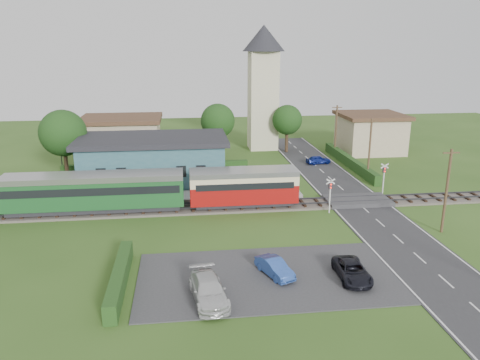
{
  "coord_description": "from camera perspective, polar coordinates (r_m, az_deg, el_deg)",
  "views": [
    {
      "loc": [
        -6.66,
        -39.54,
        14.83
      ],
      "look_at": [
        -1.31,
        4.0,
        2.15
      ],
      "focal_mm": 35.0,
      "sensor_mm": 36.0,
      "label": 1
    }
  ],
  "objects": [
    {
      "name": "pedestrian_near",
      "position": [
        46.98,
        -3.04,
        -0.69
      ],
      "size": [
        0.63,
        0.45,
        1.63
      ],
      "primitive_type": "imported",
      "rotation": [
        0.0,
        0.0,
        3.25
      ],
      "color": "gray",
      "rests_on": "platform"
    },
    {
      "name": "house_west",
      "position": [
        66.18,
        -14.18,
        5.15
      ],
      "size": [
        10.8,
        8.8,
        5.5
      ],
      "color": "tan",
      "rests_on": "ground"
    },
    {
      "name": "car_park_blue",
      "position": [
        31.64,
        4.24,
        -10.57
      ],
      "size": [
        2.37,
        3.59,
        1.12
      ],
      "primitive_type": "imported",
      "rotation": [
        0.0,
        0.0,
        0.38
      ],
      "color": "#2A4B9B",
      "rests_on": "car_park"
    },
    {
      "name": "streetlamp_east",
      "position": [
        71.28,
        11.71,
        6.26
      ],
      "size": [
        0.3,
        0.3,
        5.15
      ],
      "color": "#3F3F47",
      "rests_on": "ground"
    },
    {
      "name": "utility_pole_c",
      "position": [
        54.91,
        15.53,
        3.75
      ],
      "size": [
        1.4,
        0.22,
        7.0
      ],
      "color": "#473321",
      "rests_on": "ground"
    },
    {
      "name": "car_park",
      "position": [
        31.68,
        3.26,
        -11.74
      ],
      "size": [
        17.0,
        9.0,
        0.08
      ],
      "primitive_type": "cube",
      "color": "#333335",
      "rests_on": "ground"
    },
    {
      "name": "tree_a",
      "position": [
        55.98,
        -20.77,
        5.35
      ],
      "size": [
        5.2,
        5.2,
        8.0
      ],
      "color": "#332316",
      "rests_on": "ground"
    },
    {
      "name": "tree_b",
      "position": [
        63.48,
        -2.73,
        7.2
      ],
      "size": [
        4.6,
        4.6,
        7.34
      ],
      "color": "#332316",
      "rests_on": "ground"
    },
    {
      "name": "car_on_road",
      "position": [
        61.29,
        9.53,
        2.46
      ],
      "size": [
        3.37,
        1.82,
        1.09
      ],
      "primitive_type": "imported",
      "rotation": [
        0.0,
        0.0,
        1.75
      ],
      "color": "navy",
      "rests_on": "road"
    },
    {
      "name": "station_building",
      "position": [
        52.08,
        -10.49,
        2.37
      ],
      "size": [
        16.0,
        9.0,
        5.3
      ],
      "color": "#2E5B69",
      "rests_on": "ground"
    },
    {
      "name": "pedestrian_far",
      "position": [
        47.68,
        -18.62,
        -1.15
      ],
      "size": [
        1.0,
        1.1,
        1.84
      ],
      "primitive_type": "imported",
      "rotation": [
        0.0,
        0.0,
        1.14
      ],
      "color": "gray",
      "rests_on": "platform"
    },
    {
      "name": "car_park_silver",
      "position": [
        28.74,
        -3.87,
        -13.22
      ],
      "size": [
        2.53,
        4.91,
        1.36
      ],
      "primitive_type": "imported",
      "rotation": [
        0.0,
        0.0,
        0.14
      ],
      "color": "silver",
      "rests_on": "car_park"
    },
    {
      "name": "ground",
      "position": [
        42.75,
        2.41,
        -4.19
      ],
      "size": [
        120.0,
        120.0,
        0.0
      ],
      "primitive_type": "plane",
      "color": "#2D4C19"
    },
    {
      "name": "church_tower",
      "position": [
        68.69,
        2.85,
        12.25
      ],
      "size": [
        6.0,
        6.0,
        17.6
      ],
      "color": "beige",
      "rests_on": "ground"
    },
    {
      "name": "platform",
      "position": [
        47.18,
        -10.72,
        -2.21
      ],
      "size": [
        30.0,
        3.0,
        0.45
      ],
      "primitive_type": "cube",
      "color": "gray",
      "rests_on": "ground"
    },
    {
      "name": "equipment_hut",
      "position": [
        47.97,
        -20.39,
        -0.75
      ],
      "size": [
        2.3,
        2.3,
        2.55
      ],
      "color": "beige",
      "rests_on": "platform"
    },
    {
      "name": "crossing_signal_near",
      "position": [
        43.16,
        10.94,
        -1.28
      ],
      "size": [
        0.84,
        0.28,
        3.28
      ],
      "color": "silver",
      "rests_on": "ground"
    },
    {
      "name": "streetlamp_west",
      "position": [
        62.6,
        -21.11,
        4.18
      ],
      "size": [
        0.3,
        0.3,
        5.15
      ],
      "color": "#3F3F47",
      "rests_on": "ground"
    },
    {
      "name": "road",
      "position": [
        45.39,
        14.99,
        -3.49
      ],
      "size": [
        6.0,
        70.0,
        0.05
      ],
      "primitive_type": "cube",
      "color": "#28282B",
      "rests_on": "ground"
    },
    {
      "name": "car_park_dark",
      "position": [
        31.98,
        13.51,
        -10.71
      ],
      "size": [
        2.02,
        4.1,
        1.12
      ],
      "primitive_type": "imported",
      "rotation": [
        0.0,
        0.0,
        -0.04
      ],
      "color": "black",
      "rests_on": "car_park"
    },
    {
      "name": "railway_track",
      "position": [
        44.57,
        1.99,
        -3.17
      ],
      "size": [
        76.0,
        3.2,
        0.49
      ],
      "color": "#4C443D",
      "rests_on": "ground"
    },
    {
      "name": "hedge_station",
      "position": [
        56.93,
        -10.14,
        1.44
      ],
      "size": [
        22.0,
        0.8,
        1.3
      ],
      "primitive_type": "cube",
      "color": "#193814",
      "rests_on": "ground"
    },
    {
      "name": "utility_pole_b",
      "position": [
        41.06,
        23.88,
        -1.14
      ],
      "size": [
        1.4,
        0.22,
        7.0
      ],
      "color": "#473321",
      "rests_on": "ground"
    },
    {
      "name": "utility_pole_d",
      "position": [
        65.94,
        11.61,
        6.01
      ],
      "size": [
        1.4,
        0.22,
        7.0
      ],
      "color": "#473321",
      "rests_on": "ground"
    },
    {
      "name": "house_east",
      "position": [
        69.95,
        15.6,
        5.62
      ],
      "size": [
        8.8,
        8.8,
        5.5
      ],
      "color": "tan",
      "rests_on": "ground"
    },
    {
      "name": "train",
      "position": [
        44.88,
        -21.34,
        -1.39
      ],
      "size": [
        43.2,
        2.9,
        3.4
      ],
      "color": "#232328",
      "rests_on": "ground"
    },
    {
      "name": "crossing_deck",
      "position": [
        47.08,
        14.12,
        -2.46
      ],
      "size": [
        6.2,
        3.4,
        0.45
      ],
      "primitive_type": "cube",
      "color": "#333335",
      "rests_on": "ground"
    },
    {
      "name": "crossing_signal_far",
      "position": [
        50.02,
        17.16,
        0.69
      ],
      "size": [
        0.84,
        0.28,
        3.28
      ],
      "color": "silver",
      "rests_on": "ground"
    },
    {
      "name": "hedge_carpark",
      "position": [
        31.3,
        -14.47,
        -11.48
      ],
      "size": [
        0.8,
        9.0,
        1.2
      ],
      "primitive_type": "cube",
      "color": "#193814",
      "rests_on": "ground"
    },
    {
      "name": "hedge_roadside",
      "position": [
        61.01,
        13.21,
        2.2
      ],
      "size": [
        0.8,
        18.0,
        1.2
      ],
      "primitive_type": "cube",
      "color": "#193814",
      "rests_on": "ground"
    },
    {
      "name": "tree_c",
      "position": [
        66.96,
        5.77,
        7.29
      ],
      "size": [
        4.2,
        4.2,
        6.78
      ],
      "color": "#332316",
      "rests_on": "ground"
    }
  ]
}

